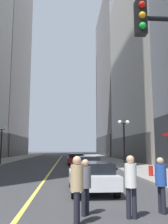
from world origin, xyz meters
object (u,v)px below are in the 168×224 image
Objects in this scene: car_white at (91,175)px; fire_hydrant_right at (151,172)px; pedestrian_in_blue_hoodie at (161,180)px; pedestrian_in_white_shirt at (131,181)px; car_red at (76,159)px; car_blue at (89,164)px; street_lamp_right_mid at (124,133)px; pedestrian_in_tan_trench at (77,184)px; pedestrian_in_grey_suit at (85,183)px; street_lamp_left_far at (2,137)px.

car_white is 6.49m from fire_hydrant_right.
car_white is 2.53× the size of pedestrian_in_blue_hoodie.
fire_hydrant_right is (3.70, 9.09, -0.62)m from pedestrian_in_white_shirt.
car_white is 18.10m from car_red.
car_blue is 5.06m from fire_hydrant_right.
car_white is 2.42× the size of pedestrian_in_white_shirt.
car_white and car_red have the same top height.
street_lamp_right_mid is (3.90, 10.04, 2.54)m from car_white.
car_white is 4.24m from pedestrian_in_blue_hoodie.
car_red is 2.49× the size of pedestrian_in_tan_trench.
pedestrian_in_grey_suit is 14.83m from street_lamp_right_mid.
pedestrian_in_blue_hoodie reaches higher than pedestrian_in_grey_suit.
street_lamp_right_mid is at bearing 77.45° from pedestrian_in_white_shirt.
fire_hydrant_right is (5.25, 9.56, -0.62)m from pedestrian_in_tan_trench.
pedestrian_in_blue_hoodie is (1.18, -11.92, 0.25)m from car_blue.
pedestrian_in_white_shirt is 1.16m from pedestrian_in_blue_hoodie.
street_lamp_left_far reaches higher than pedestrian_in_grey_suit.
pedestrian_in_blue_hoodie is at bearing -84.37° from car_blue.
car_blue is 2.50× the size of pedestrian_in_blue_hoodie.
pedestrian_in_tan_trench is (-1.44, -12.87, 0.30)m from car_blue.
street_lamp_right_mid reaches higher than pedestrian_in_white_shirt.
car_blue and car_red have the same top height.
pedestrian_in_grey_suit is (-1.15, -11.98, 0.22)m from car_blue.
pedestrian_in_white_shirt reaches higher than fire_hydrant_right.
street_lamp_right_mid is 6.02m from fire_hydrant_right.
pedestrian_in_grey_suit is at bearing -98.23° from car_white.
pedestrian_in_blue_hoodie is (1.76, -3.85, 0.25)m from car_white.
street_lamp_left_far is at bearing 109.22° from pedestrian_in_tan_trench.
street_lamp_right_mid reaches higher than pedestrian_in_grey_suit.
street_lamp_right_mid is (12.80, -8.25, 0.00)m from street_lamp_left_far.
street_lamp_left_far is at bearing 115.94° from car_white.
pedestrian_in_grey_suit is 2.33m from pedestrian_in_blue_hoodie.
car_white is at bearing -94.17° from car_blue.
pedestrian_in_white_shirt is at bearing 16.80° from pedestrian_in_tan_trench.
car_blue is at bearing 90.53° from pedestrian_in_white_shirt.
pedestrian_in_white_shirt is 24.67m from street_lamp_left_far.
street_lamp_left_far and street_lamp_right_mid have the same top height.
car_blue is 12.95m from pedestrian_in_tan_trench.
pedestrian_in_blue_hoodie is at bearing -98.75° from street_lamp_right_mid.
car_blue is 4.61m from street_lamp_right_mid.
pedestrian_in_tan_trench reaches higher than car_white.
pedestrian_in_white_shirt is (0.81, -22.43, 0.30)m from car_red.
fire_hydrant_right is at bearing -45.49° from street_lamp_left_far.
pedestrian_in_grey_suit is at bearing -107.76° from street_lamp_right_mid.
street_lamp_left_far is 19.19m from fire_hydrant_right.
fire_hydrant_right is (0.50, -5.28, -2.86)m from street_lamp_right_mid.
car_white is at bearing -89.66° from car_red.
pedestrian_in_blue_hoodie reaches higher than car_red.
car_blue is at bearing -47.11° from street_lamp_left_far.
pedestrian_in_blue_hoodie is 0.38× the size of street_lamp_left_far.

